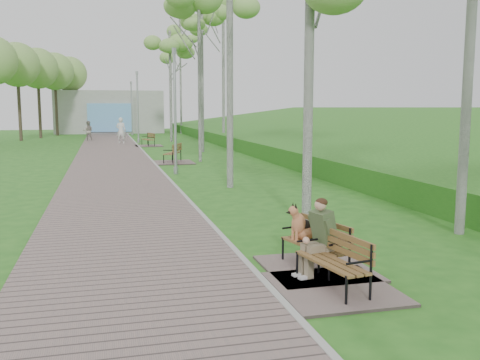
# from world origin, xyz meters

# --- Properties ---
(walkway) EXTENTS (3.50, 67.00, 0.04)m
(walkway) POSITION_xyz_m (-1.75, 21.50, 0.02)
(walkway) COLOR #74615E
(walkway) RESTS_ON ground
(kerb) EXTENTS (0.10, 67.00, 0.05)m
(kerb) POSITION_xyz_m (0.00, 21.50, 0.03)
(kerb) COLOR #999993
(kerb) RESTS_ON ground
(embankment) EXTENTS (14.00, 70.00, 1.60)m
(embankment) POSITION_xyz_m (12.00, 20.00, 0.00)
(embankment) COLOR #428929
(embankment) RESTS_ON ground
(building_north) EXTENTS (10.00, 5.20, 4.00)m
(building_north) POSITION_xyz_m (-1.50, 50.97, 1.99)
(building_north) COLOR #9E9E99
(building_north) RESTS_ON ground
(bench_main) EXTENTS (1.54, 1.71, 1.34)m
(bench_main) POSITION_xyz_m (0.88, 4.72, 0.37)
(bench_main) COLOR #74615E
(bench_main) RESTS_ON ground
(bench_second) EXTENTS (1.55, 1.72, 0.95)m
(bench_second) POSITION_xyz_m (0.81, 3.87, 0.17)
(bench_second) COLOR #74615E
(bench_second) RESTS_ON ground
(bench_third) EXTENTS (1.73, 1.93, 1.06)m
(bench_third) POSITION_xyz_m (0.82, 21.04, 0.20)
(bench_third) COLOR #74615E
(bench_third) RESTS_ON ground
(bench_far) EXTENTS (1.68, 1.86, 1.03)m
(bench_far) POSITION_xyz_m (0.62, 31.76, 0.19)
(bench_far) COLOR #74615E
(bench_far) RESTS_ON ground
(lamp_post_second) EXTENTS (0.18, 0.18, 4.57)m
(lamp_post_second) POSITION_xyz_m (0.44, 17.02, 2.13)
(lamp_post_second) COLOR #9C9FA4
(lamp_post_second) RESTS_ON ground
(lamp_post_third) EXTENTS (0.19, 0.19, 4.90)m
(lamp_post_third) POSITION_xyz_m (0.23, 35.10, 2.29)
(lamp_post_third) COLOR #9C9FA4
(lamp_post_third) RESTS_ON ground
(lamp_post_far) EXTENTS (0.18, 0.18, 4.68)m
(lamp_post_far) POSITION_xyz_m (0.35, 45.55, 2.19)
(lamp_post_far) COLOR #9C9FA4
(lamp_post_far) RESTS_ON ground
(pedestrian_near) EXTENTS (0.74, 0.59, 1.79)m
(pedestrian_near) POSITION_xyz_m (-0.97, 34.11, 0.89)
(pedestrian_near) COLOR silver
(pedestrian_near) RESTS_ON ground
(pedestrian_far) EXTENTS (0.74, 0.59, 1.46)m
(pedestrian_far) POSITION_xyz_m (-3.20, 38.08, 0.73)
(pedestrian_far) COLOR gray
(pedestrian_far) RESTS_ON ground
(birch_mid_c) EXTENTS (2.55, 2.55, 8.66)m
(birch_mid_c) POSITION_xyz_m (2.11, 21.27, 6.80)
(birch_mid_c) COLOR silver
(birch_mid_c) RESTS_ON ground
(birch_far_b) EXTENTS (2.47, 2.47, 9.03)m
(birch_far_b) POSITION_xyz_m (3.18, 26.48, 7.09)
(birch_far_b) COLOR silver
(birch_far_b) RESTS_ON ground
(birch_far_c) EXTENTS (2.87, 2.87, 10.50)m
(birch_far_c) POSITION_xyz_m (5.48, 31.49, 8.24)
(birch_far_c) COLOR silver
(birch_far_c) RESTS_ON ground
(birch_distant_a) EXTENTS (2.61, 2.61, 8.11)m
(birch_distant_a) POSITION_xyz_m (2.64, 36.08, 6.37)
(birch_distant_a) COLOR silver
(birch_distant_a) RESTS_ON ground
(birch_distant_b) EXTENTS (2.75, 2.75, 10.90)m
(birch_distant_b) POSITION_xyz_m (5.05, 48.01, 8.56)
(birch_distant_b) COLOR silver
(birch_distant_b) RESTS_ON ground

